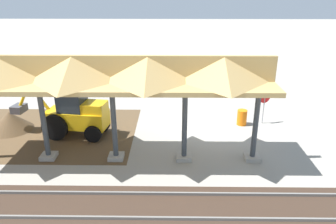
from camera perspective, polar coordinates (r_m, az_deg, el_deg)
name	(u,v)px	position (r m, az deg, el deg)	size (l,w,h in m)	color
ground_plane	(213,127)	(19.01, 7.88, -2.56)	(120.00, 120.00, 0.00)	gray
dirt_work_zone	(45,132)	(19.42, -20.65, -3.28)	(10.01, 7.00, 0.01)	brown
platform_canopy	(111,73)	(14.20, -9.97, 6.76)	(13.95, 3.20, 4.90)	#9E998E
rail_tracks	(236,207)	(12.77, 11.75, -15.93)	(60.00, 2.58, 0.15)	slate
stop_sign	(265,100)	(19.58, 16.46, 2.02)	(0.72, 0.31, 2.03)	gray
backhoe	(74,113)	(18.07, -16.01, -0.19)	(5.32, 2.10, 2.82)	#EAB214
dirt_mound	(12,129)	(20.49, -25.57, -2.75)	(4.88, 4.88, 2.10)	brown
traffic_barrel	(242,117)	(19.41, 12.75, -0.93)	(0.56, 0.56, 0.90)	orange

